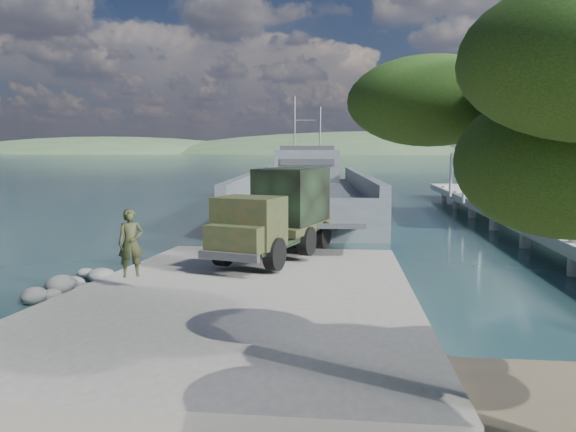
# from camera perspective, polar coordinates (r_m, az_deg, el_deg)

# --- Properties ---
(ground) EXTENTS (1400.00, 1400.00, 0.00)m
(ground) POSITION_cam_1_polar(r_m,az_deg,el_deg) (18.37, -3.65, -7.93)
(ground) COLOR #1B3B40
(ground) RESTS_ON ground
(boat_ramp) EXTENTS (10.00, 18.00, 0.50)m
(boat_ramp) POSITION_cam_1_polar(r_m,az_deg,el_deg) (17.35, -4.24, -7.96)
(boat_ramp) COLOR gray
(boat_ramp) RESTS_ON ground
(shoreline_rocks) EXTENTS (3.20, 5.60, 0.90)m
(shoreline_rocks) POSITION_cam_1_polar(r_m,az_deg,el_deg) (20.80, -20.57, -6.60)
(shoreline_rocks) COLOR #535350
(shoreline_rocks) RESTS_ON ground
(distant_headlands) EXTENTS (1000.00, 240.00, 48.00)m
(distant_headlands) POSITION_cam_1_polar(r_m,az_deg,el_deg) (579.40, 11.22, 6.20)
(distant_headlands) COLOR #3D5736
(distant_headlands) RESTS_ON ground
(pier) EXTENTS (6.40, 44.00, 6.10)m
(pier) POSITION_cam_1_polar(r_m,az_deg,el_deg) (37.69, 21.63, 1.65)
(pier) COLOR #9A9C92
(pier) RESTS_ON ground
(landing_craft) EXTENTS (10.85, 35.07, 10.28)m
(landing_craft) POSITION_cam_1_polar(r_m,az_deg,el_deg) (42.47, 1.82, 1.62)
(landing_craft) COLOR #434C4F
(landing_craft) RESTS_ON ground
(military_truck) EXTENTS (4.24, 7.63, 3.40)m
(military_truck) POSITION_cam_1_polar(r_m,az_deg,el_deg) (21.96, -0.92, 0.32)
(military_truck) COLOR black
(military_truck) RESTS_ON boat_ramp
(soldier) EXTENTS (0.87, 0.75, 2.02)m
(soldier) POSITION_cam_1_polar(r_m,az_deg,el_deg) (17.35, -15.64, -3.93)
(soldier) COLOR #1E321C
(soldier) RESTS_ON boat_ramp
(sailboat_near) EXTENTS (1.89, 5.73, 6.90)m
(sailboat_near) POSITION_cam_1_polar(r_m,az_deg,el_deg) (47.12, 22.29, 1.05)
(sailboat_near) COLOR silver
(sailboat_near) RESTS_ON ground
(sailboat_far) EXTENTS (1.81, 5.45, 6.55)m
(sailboat_far) POSITION_cam_1_polar(r_m,az_deg,el_deg) (54.11, 21.51, 1.74)
(sailboat_far) COLOR silver
(sailboat_far) RESTS_ON ground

